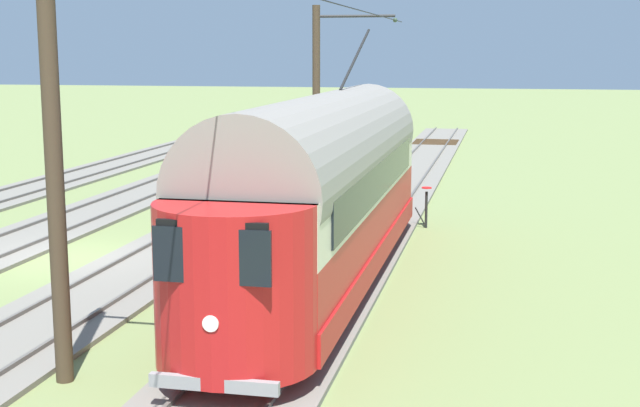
% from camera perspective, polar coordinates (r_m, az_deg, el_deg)
% --- Properties ---
extents(ground_plane, '(220.00, 220.00, 0.00)m').
position_cam_1_polar(ground_plane, '(23.36, -15.97, -3.51)').
color(ground_plane, olive).
extents(track_streetcar_siding, '(2.80, 80.00, 0.18)m').
position_cam_1_polar(track_streetcar_siding, '(21.36, 0.91, -4.21)').
color(track_streetcar_siding, slate).
rests_on(track_streetcar_siding, ground).
extents(track_adjacent_siding, '(2.80, 80.00, 0.18)m').
position_cam_1_polar(track_adjacent_siding, '(22.66, -10.50, -3.56)').
color(track_adjacent_siding, slate).
rests_on(track_adjacent_siding, ground).
extents(vintage_streetcar, '(2.65, 15.59, 5.69)m').
position_cam_1_polar(vintage_streetcar, '(19.73, 0.23, 1.13)').
color(vintage_streetcar, red).
rests_on(vintage_streetcar, ground).
extents(catenary_pole_foreground, '(3.06, 0.28, 6.87)m').
position_cam_1_polar(catenary_pole_foreground, '(32.16, -0.08, 6.91)').
color(catenary_pole_foreground, '#423323').
rests_on(catenary_pole_foreground, ground).
extents(catenary_pole_mid_near, '(3.06, 0.28, 6.87)m').
position_cam_1_polar(catenary_pole_mid_near, '(14.13, -16.52, 2.82)').
color(catenary_pole_mid_near, '#423323').
rests_on(catenary_pole_mid_near, ground).
extents(switch_stand, '(0.50, 0.30, 1.24)m').
position_cam_1_polar(switch_stand, '(26.55, 6.86, -0.09)').
color(switch_stand, black).
rests_on(switch_stand, ground).
extents(track_end_bumper, '(1.80, 0.60, 0.80)m').
position_cam_1_polar(track_end_bumper, '(37.30, -1.34, 2.36)').
color(track_end_bumper, '#B2A519').
rests_on(track_end_bumper, ground).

